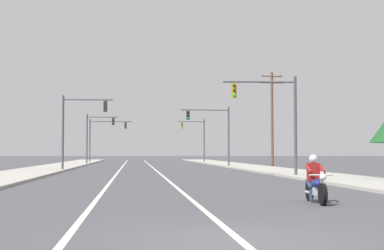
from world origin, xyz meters
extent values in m
plane|color=#47474C|center=(0.00, 0.00, 0.00)|extent=(400.00, 400.00, 0.00)
cube|color=beige|center=(0.01, 45.00, 0.00)|extent=(0.16, 100.00, 0.01)
cube|color=beige|center=(-3.03, 45.00, 0.00)|extent=(0.16, 100.00, 0.01)
cube|color=#ADA89E|center=(9.42, 40.00, 0.07)|extent=(4.40, 110.00, 0.14)
cube|color=#ADA89E|center=(-9.42, 40.00, 0.07)|extent=(4.40, 110.00, 0.14)
cylinder|color=black|center=(3.57, 5.83, 0.32)|extent=(0.16, 0.65, 0.64)
cylinder|color=black|center=(3.67, 7.38, 0.32)|extent=(0.16, 0.65, 0.64)
cylinder|color=silver|center=(3.57, 5.93, 0.64)|extent=(0.09, 0.33, 0.68)
sphere|color=white|center=(3.56, 5.78, 0.82)|extent=(0.20, 0.20, 0.20)
cylinder|color=silver|center=(3.58, 5.98, 0.87)|extent=(0.70, 0.09, 0.04)
ellipsoid|color=navy|center=(3.61, 6.49, 0.60)|extent=(0.36, 0.58, 0.28)
cube|color=silver|center=(3.62, 6.61, 0.37)|extent=(0.27, 0.46, 0.24)
cube|color=black|center=(3.64, 6.93, 0.54)|extent=(0.32, 0.54, 0.12)
cube|color=navy|center=(3.67, 7.33, 0.62)|extent=(0.22, 0.37, 0.08)
cylinder|color=silver|center=(3.51, 7.02, 0.30)|extent=(0.12, 0.55, 0.08)
cube|color=maroon|center=(3.64, 6.89, 0.92)|extent=(0.38, 0.26, 0.56)
sphere|color=silver|center=(3.64, 6.87, 1.33)|extent=(0.26, 0.26, 0.26)
cylinder|color=navy|center=(3.77, 6.74, 0.54)|extent=(0.17, 0.45, 0.30)
cylinder|color=navy|center=(3.78, 6.56, 0.24)|extent=(0.12, 0.16, 0.35)
cylinder|color=maroon|center=(3.82, 6.61, 1.02)|extent=(0.14, 0.53, 0.27)
cylinder|color=navy|center=(3.49, 6.76, 0.54)|extent=(0.17, 0.45, 0.30)
cylinder|color=navy|center=(3.46, 6.58, 0.24)|extent=(0.12, 0.16, 0.35)
cylinder|color=maroon|center=(3.42, 6.64, 1.02)|extent=(0.14, 0.53, 0.27)
cylinder|color=#47474C|center=(8.06, 23.68, 3.10)|extent=(0.18, 0.18, 6.20)
cylinder|color=#47474C|center=(5.83, 23.80, 5.85)|extent=(4.46, 0.36, 0.11)
cube|color=#B79319|center=(4.27, 23.89, 5.30)|extent=(0.31, 0.26, 0.90)
sphere|color=black|center=(4.26, 23.73, 5.60)|extent=(0.18, 0.18, 0.18)
sphere|color=black|center=(4.26, 23.73, 5.30)|extent=(0.18, 0.18, 0.18)
sphere|color=green|center=(4.26, 23.73, 5.00)|extent=(0.18, 0.18, 0.18)
cylinder|color=#47474C|center=(-7.65, 36.88, 3.10)|extent=(0.18, 0.18, 6.20)
cylinder|color=#47474C|center=(-5.62, 36.78, 5.85)|extent=(4.07, 0.30, 0.11)
cube|color=black|center=(-4.20, 36.71, 5.30)|extent=(0.31, 0.25, 0.90)
sphere|color=black|center=(-4.19, 36.87, 5.60)|extent=(0.18, 0.18, 0.18)
sphere|color=black|center=(-4.19, 36.87, 5.30)|extent=(0.18, 0.18, 0.18)
sphere|color=green|center=(-4.19, 36.87, 5.00)|extent=(0.18, 0.18, 0.18)
cylinder|color=#47474C|center=(7.89, 47.10, 3.10)|extent=(0.18, 0.18, 6.20)
cylinder|color=#47474C|center=(5.40, 46.98, 5.85)|extent=(4.99, 0.35, 0.11)
cube|color=black|center=(3.65, 46.90, 5.30)|extent=(0.31, 0.25, 0.90)
sphere|color=black|center=(3.66, 46.74, 5.60)|extent=(0.18, 0.18, 0.18)
sphere|color=black|center=(3.66, 46.74, 5.30)|extent=(0.18, 0.18, 0.18)
sphere|color=green|center=(3.66, 46.74, 5.00)|extent=(0.18, 0.18, 0.18)
cylinder|color=#47474C|center=(-7.60, 59.93, 3.10)|extent=(0.18, 0.18, 6.20)
cylinder|color=#47474C|center=(-5.72, 59.88, 5.85)|extent=(3.77, 0.21, 0.11)
cube|color=black|center=(-4.40, 59.84, 5.30)|extent=(0.31, 0.25, 0.90)
sphere|color=black|center=(-4.39, 60.00, 5.60)|extent=(0.18, 0.18, 0.18)
sphere|color=black|center=(-4.39, 60.00, 5.30)|extent=(0.18, 0.18, 0.18)
sphere|color=green|center=(-4.39, 60.00, 5.00)|extent=(0.18, 0.18, 0.18)
cylinder|color=#47474C|center=(8.11, 69.13, 3.10)|extent=(0.18, 0.18, 6.20)
cylinder|color=#47474C|center=(6.24, 69.11, 5.85)|extent=(3.75, 0.15, 0.11)
cube|color=#B79319|center=(4.93, 69.10, 5.30)|extent=(0.30, 0.24, 0.90)
sphere|color=black|center=(4.93, 68.94, 5.60)|extent=(0.18, 0.18, 0.18)
sphere|color=black|center=(4.93, 68.94, 5.30)|extent=(0.18, 0.18, 0.18)
sphere|color=green|center=(4.93, 68.94, 5.00)|extent=(0.18, 0.18, 0.18)
cylinder|color=#47474C|center=(-8.04, 70.17, 3.10)|extent=(0.18, 0.18, 6.20)
cylinder|color=#47474C|center=(-5.09, 70.10, 5.85)|extent=(5.90, 0.25, 0.11)
cube|color=black|center=(-3.03, 70.05, 5.30)|extent=(0.31, 0.25, 0.90)
sphere|color=black|center=(-3.03, 70.21, 5.60)|extent=(0.18, 0.18, 0.18)
sphere|color=black|center=(-3.03, 70.21, 5.30)|extent=(0.18, 0.18, 0.18)
sphere|color=green|center=(-3.03, 70.21, 5.00)|extent=(0.18, 0.18, 0.18)
cylinder|color=brown|center=(12.06, 45.41, 4.80)|extent=(0.26, 0.26, 9.60)
cube|color=brown|center=(12.06, 45.41, 9.20)|extent=(2.11, 0.12, 0.12)
cylinder|color=slate|center=(11.18, 45.41, 9.30)|extent=(0.08, 0.08, 0.12)
cylinder|color=slate|center=(12.95, 45.41, 9.30)|extent=(0.08, 0.08, 0.12)
cube|color=brown|center=(12.06, 45.41, 8.55)|extent=(2.32, 0.12, 0.12)
cylinder|color=slate|center=(11.09, 45.41, 8.65)|extent=(0.08, 0.08, 0.12)
cylinder|color=slate|center=(13.04, 45.41, 8.65)|extent=(0.08, 0.08, 0.12)
camera|label=1|loc=(-1.83, -9.79, 1.54)|focal=52.28mm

